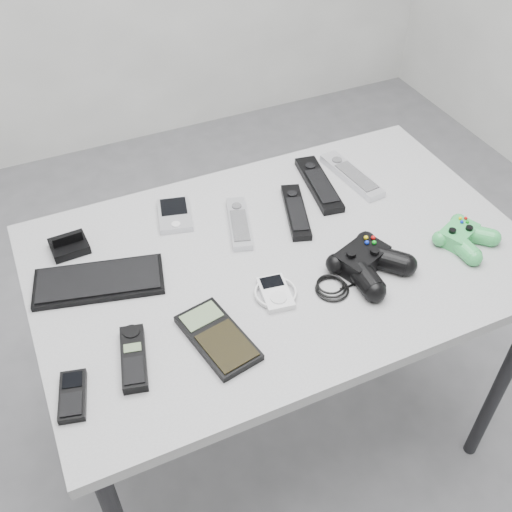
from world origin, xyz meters
name	(u,v)px	position (x,y,z in m)	size (l,w,h in m)	color
floor	(251,417)	(0.00, 0.00, 0.00)	(3.50, 3.50, 0.00)	slate
desk	(281,274)	(0.05, -0.07, 0.69)	(1.12, 0.72, 0.75)	gray
pda_keyboard	(99,281)	(-0.35, 0.01, 0.76)	(0.28, 0.12, 0.02)	black
dock_bracket	(68,242)	(-0.38, 0.15, 0.77)	(0.08, 0.07, 0.04)	black
pda	(175,214)	(-0.13, 0.16, 0.76)	(0.08, 0.12, 0.02)	#B7B9BF
remote_silver_a	(239,223)	(0.00, 0.07, 0.76)	(0.05, 0.18, 0.02)	#B7B9BF
remote_black_a	(296,211)	(0.15, 0.05, 0.76)	(0.05, 0.20, 0.02)	black
remote_black_b	(319,184)	(0.25, 0.12, 0.76)	(0.06, 0.23, 0.02)	black
remote_silver_b	(352,175)	(0.35, 0.12, 0.76)	(0.05, 0.22, 0.02)	silver
mobile_phone	(73,395)	(-0.46, -0.25, 0.76)	(0.05, 0.11, 0.02)	black
cordless_handset	(134,358)	(-0.34, -0.22, 0.76)	(0.05, 0.15, 0.02)	black
calculator	(218,337)	(-0.17, -0.24, 0.76)	(0.09, 0.19, 0.02)	black
mp3_player	(275,292)	(-0.01, -0.18, 0.76)	(0.09, 0.10, 0.02)	silver
controller_black	(368,261)	(0.20, -0.19, 0.78)	(0.28, 0.17, 0.06)	black
controller_green	(464,236)	(0.45, -0.20, 0.77)	(0.13, 0.14, 0.04)	#268D45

